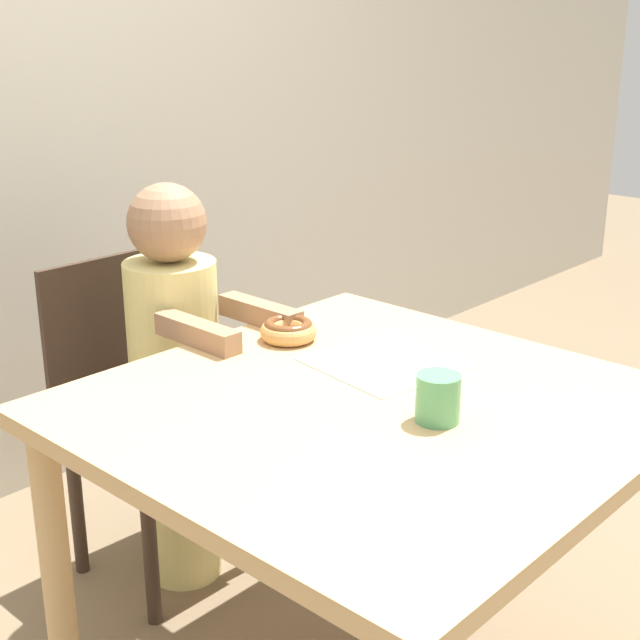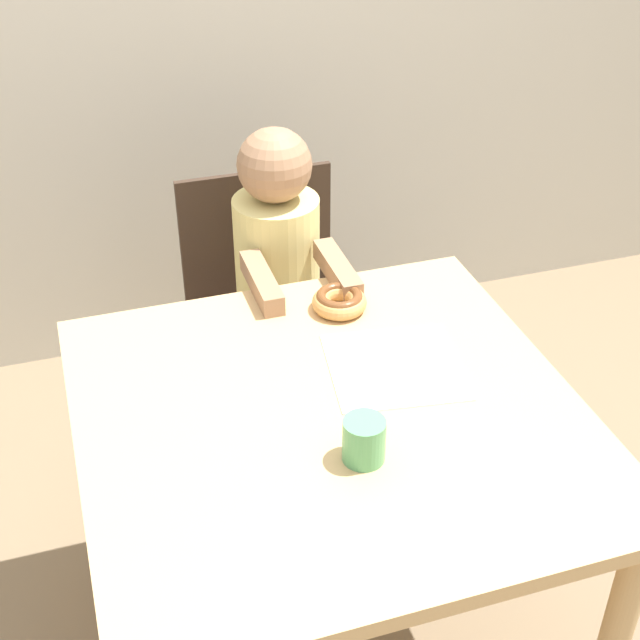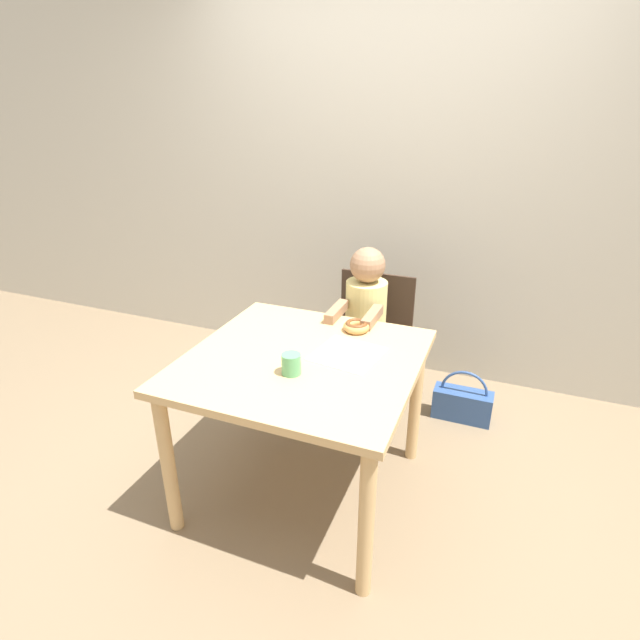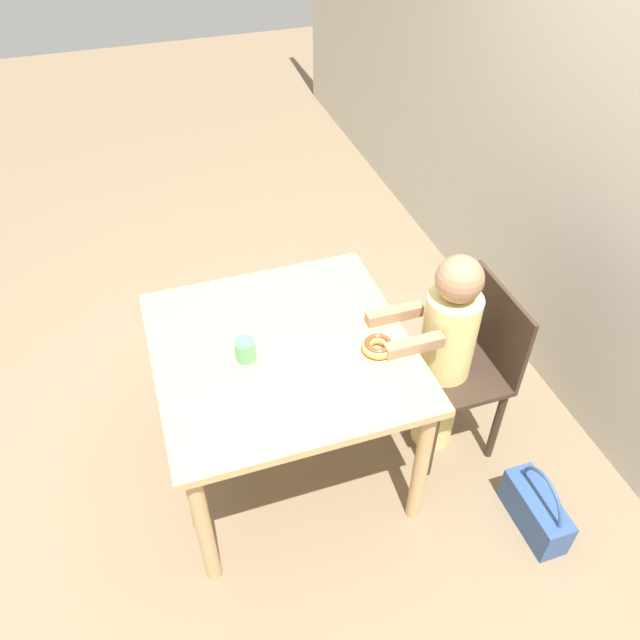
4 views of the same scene
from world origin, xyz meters
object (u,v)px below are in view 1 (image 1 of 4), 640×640
(handbag, at_px, (281,444))
(cup, at_px, (438,398))
(donut, at_px, (288,330))
(child_figure, at_px, (177,384))
(chair, at_px, (152,404))

(handbag, relative_size, cup, 3.87)
(donut, bearing_deg, child_figure, 99.26)
(child_figure, distance_m, handbag, 0.74)
(chair, relative_size, donut, 6.59)
(chair, distance_m, donut, 0.54)
(child_figure, bearing_deg, handbag, 20.25)
(chair, relative_size, handbag, 2.46)
(donut, relative_size, handbag, 0.37)
(child_figure, relative_size, handbag, 3.09)
(handbag, bearing_deg, child_figure, -159.75)
(chair, bearing_deg, donut, -83.00)
(chair, height_order, donut, chair)
(child_figure, relative_size, donut, 8.27)
(handbag, height_order, cup, cup)
(handbag, bearing_deg, donut, -132.78)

